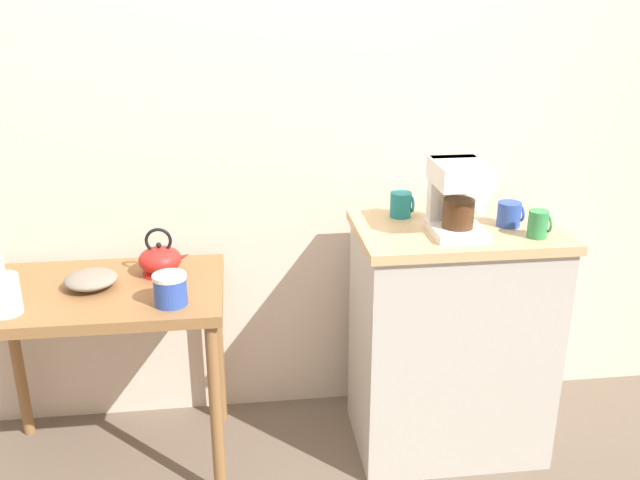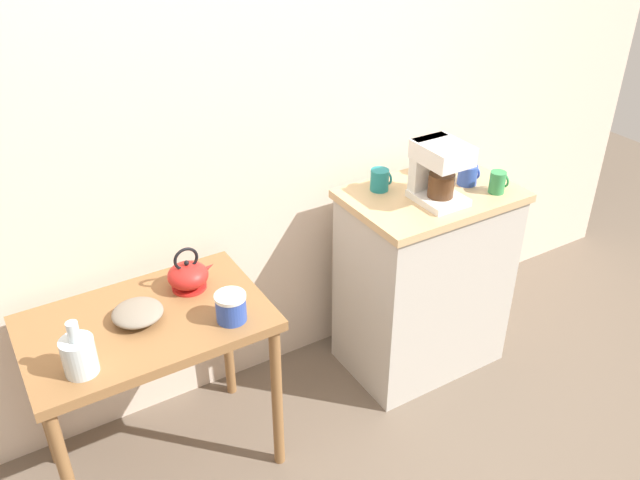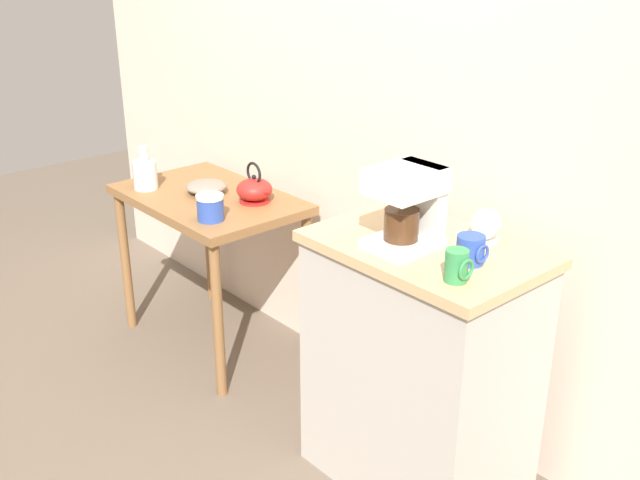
% 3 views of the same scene
% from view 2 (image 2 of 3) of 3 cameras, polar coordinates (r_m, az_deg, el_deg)
% --- Properties ---
extents(ground_plane, '(8.00, 8.00, 0.00)m').
position_cam_2_polar(ground_plane, '(3.16, -0.86, -13.64)').
color(ground_plane, '#6B5B4C').
extents(back_wall, '(4.40, 0.10, 2.80)m').
position_cam_2_polar(back_wall, '(2.77, -3.53, 13.68)').
color(back_wall, beige).
rests_on(back_wall, ground_plane).
extents(wooden_table, '(0.88, 0.56, 0.74)m').
position_cam_2_polar(wooden_table, '(2.55, -14.53, -8.41)').
color(wooden_table, olive).
rests_on(wooden_table, ground_plane).
extents(kitchen_counter, '(0.74, 0.50, 0.93)m').
position_cam_2_polar(kitchen_counter, '(3.14, 8.91, -3.41)').
color(kitchen_counter, '#BCB7AD').
rests_on(kitchen_counter, ground_plane).
extents(bowl_stoneware, '(0.18, 0.18, 0.06)m').
position_cam_2_polar(bowl_stoneware, '(2.47, -15.45, -6.07)').
color(bowl_stoneware, gray).
rests_on(bowl_stoneware, wooden_table).
extents(teakettle, '(0.19, 0.16, 0.18)m').
position_cam_2_polar(teakettle, '(2.59, -11.26, -3.00)').
color(teakettle, red).
rests_on(teakettle, wooden_table).
extents(glass_carafe_vase, '(0.11, 0.11, 0.20)m').
position_cam_2_polar(glass_carafe_vase, '(2.29, -20.07, -9.27)').
color(glass_carafe_vase, silver).
rests_on(glass_carafe_vase, wooden_table).
extents(canister_enamel, '(0.11, 0.11, 0.11)m').
position_cam_2_polar(canister_enamel, '(2.40, -7.69, -5.76)').
color(canister_enamel, '#2D4CAD').
rests_on(canister_enamel, wooden_table).
extents(coffee_maker, '(0.18, 0.22, 0.26)m').
position_cam_2_polar(coffee_maker, '(2.79, 10.09, 6.07)').
color(coffee_maker, white).
rests_on(coffee_maker, kitchen_counter).
extents(mug_tall_green, '(0.07, 0.07, 0.10)m').
position_cam_2_polar(mug_tall_green, '(2.95, 15.08, 4.84)').
color(mug_tall_green, '#338C4C').
rests_on(mug_tall_green, kitchen_counter).
extents(mug_blue, '(0.09, 0.09, 0.09)m').
position_cam_2_polar(mug_blue, '(3.00, 12.63, 5.52)').
color(mug_blue, '#2D4CAD').
rests_on(mug_blue, kitchen_counter).
extents(mug_dark_teal, '(0.09, 0.08, 0.09)m').
position_cam_2_polar(mug_dark_teal, '(2.88, 5.20, 5.19)').
color(mug_dark_teal, teal).
rests_on(mug_dark_teal, kitchen_counter).
extents(table_clock, '(0.10, 0.05, 0.11)m').
position_cam_2_polar(table_clock, '(3.06, 9.62, 6.52)').
color(table_clock, '#B2B5BA').
rests_on(table_clock, kitchen_counter).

